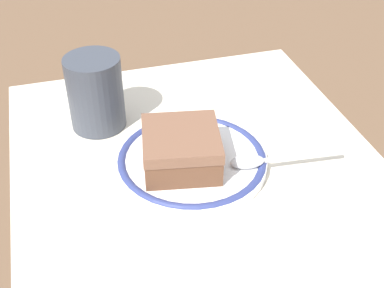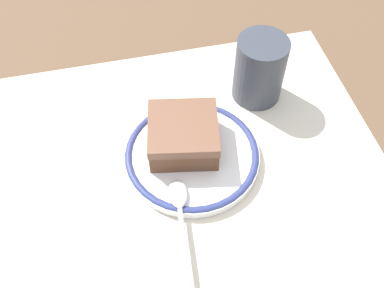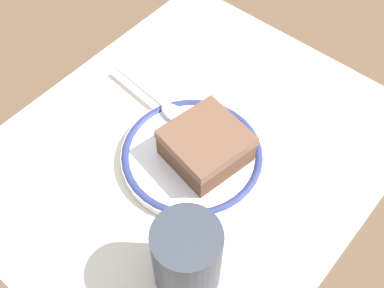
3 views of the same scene
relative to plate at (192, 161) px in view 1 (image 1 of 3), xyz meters
name	(u,v)px [view 1 (image 1 of 3)]	position (x,y,z in m)	size (l,w,h in m)	color
ground_plane	(202,169)	(-0.01, -0.01, -0.01)	(2.40, 2.40, 0.00)	brown
placemat	(202,169)	(-0.01, -0.01, -0.01)	(0.52, 0.43, 0.00)	beige
plate	(192,161)	(0.00, 0.00, 0.00)	(0.18, 0.18, 0.01)	white
cake_slice	(181,149)	(-0.01, 0.01, 0.03)	(0.10, 0.10, 0.04)	brown
spoon	(263,160)	(-0.03, -0.08, 0.01)	(0.03, 0.14, 0.01)	silver
cup	(96,97)	(0.12, 0.09, 0.03)	(0.07, 0.07, 0.10)	#383D47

